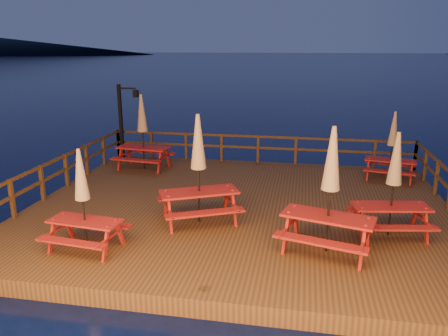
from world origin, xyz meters
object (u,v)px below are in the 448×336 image
(picnic_table_1, at_px, (83,198))
(lamp_post, at_px, (124,115))
(picnic_table_0, at_px, (199,168))
(picnic_table_2, at_px, (394,183))

(picnic_table_1, bearing_deg, lamp_post, 112.61)
(picnic_table_0, bearing_deg, picnic_table_1, -163.31)
(picnic_table_0, distance_m, picnic_table_1, 2.97)
(picnic_table_0, relative_size, picnic_table_2, 1.11)
(lamp_post, xyz_separation_m, picnic_table_0, (4.52, -5.96, -0.31))
(lamp_post, relative_size, picnic_table_1, 1.27)
(picnic_table_0, xyz_separation_m, picnic_table_1, (-2.16, -2.01, -0.26))
(picnic_table_1, xyz_separation_m, picnic_table_2, (6.93, 2.04, 0.11))
(picnic_table_0, bearing_deg, lamp_post, 100.86)
(picnic_table_2, bearing_deg, picnic_table_1, -173.09)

